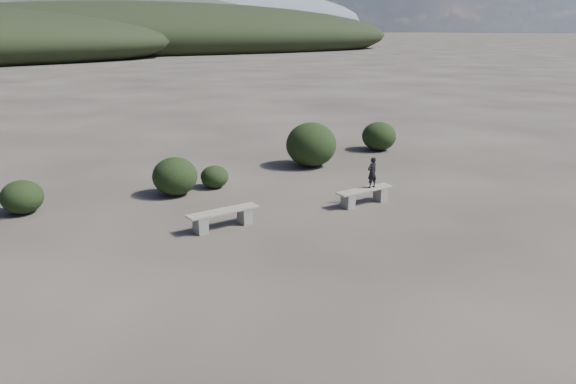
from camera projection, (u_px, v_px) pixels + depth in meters
ground at (407, 289)px, 10.52m from camera, size 1200.00×1200.00×0.00m
bench_left at (223, 217)px, 13.65m from camera, size 1.85×0.46×0.46m
bench_right at (365, 195)px, 15.52m from camera, size 1.79×0.41×0.44m
seated_person at (372, 173)px, 15.48m from camera, size 0.33×0.23×0.86m
shrub_a at (22, 197)px, 14.72m from camera, size 1.08×1.08×0.89m
shrub_b at (175, 176)px, 16.33m from camera, size 1.31×1.31×1.12m
shrub_c at (215, 177)px, 17.15m from camera, size 0.86×0.86×0.68m
shrub_d at (311, 145)px, 19.72m from camera, size 1.78×1.78×1.55m
shrub_e at (379, 136)px, 22.41m from camera, size 1.36×1.36×1.14m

